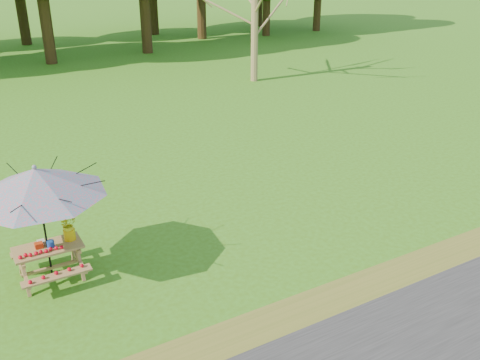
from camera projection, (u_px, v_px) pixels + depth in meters
ground at (63, 290)px, 9.57m from camera, size 120.00×120.00×0.00m
picnic_table at (50, 263)px, 9.80m from camera, size 1.20×1.32×0.67m
patio_umbrella at (37, 182)px, 9.14m from camera, size 2.92×2.92×2.27m
produce_bins at (44, 244)px, 9.64m from camera, size 0.33×0.34×0.13m
tomatoes_row at (41, 252)px, 9.43m from camera, size 0.77×0.13×0.07m
flower_bucket at (69, 228)px, 9.80m from camera, size 0.34×0.32×0.47m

